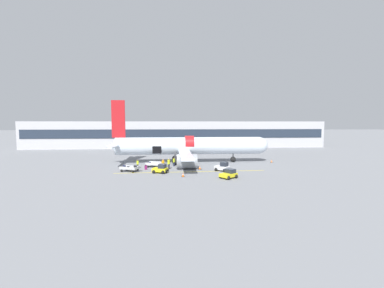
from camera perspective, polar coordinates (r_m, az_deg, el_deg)
name	(u,v)px	position (r m, az deg, el deg)	size (l,w,h in m)	color
ground_plane	(183,169)	(44.92, -2.00, -5.48)	(500.00, 500.00, 0.00)	slate
apron_marking_line	(191,172)	(42.01, -0.19, -6.19)	(24.67, 0.76, 0.01)	yellow
terminal_strip	(177,134)	(84.93, -3.33, 2.18)	(94.76, 11.57, 8.40)	#B2B2B7
airplane	(187,147)	(51.24, -1.13, -0.60)	(32.46, 26.85, 12.32)	silver
baggage_tug_lead	(223,167)	(42.74, 6.81, -5.17)	(2.57, 2.45, 1.56)	silver
baggage_tug_mid	(229,174)	(37.59, 8.19, -6.65)	(2.88, 2.71, 1.32)	yellow
baggage_tug_rear	(161,169)	(41.28, -6.98, -5.56)	(2.71, 2.39, 1.43)	yellow
baggage_cart_loading	(156,164)	(46.77, -7.96, -4.53)	(4.21, 2.83, 1.01)	silver
baggage_cart_queued	(130,169)	(43.42, -13.60, -5.34)	(3.83, 2.67, 1.00)	#B7BABF
ground_crew_loader_a	(163,164)	(44.39, -6.42, -4.41)	(0.44, 0.62, 1.78)	#2D2D33
ground_crew_loader_b	(169,164)	(44.40, -5.18, -4.34)	(0.59, 0.59, 1.86)	#2D2D33
ground_crew_driver	(138,164)	(45.88, -12.00, -4.34)	(0.49, 0.49, 1.54)	#2D2D33
ground_crew_supervisor	(174,162)	(47.30, -4.04, -3.95)	(0.42, 0.56, 1.59)	#1E2338
suitcase_on_tarmac_upright	(146,167)	(44.61, -10.22, -5.16)	(0.45, 0.31, 0.83)	#721951
safety_cone_nose	(272,161)	(54.19, 17.26, -3.65)	(0.46, 0.46, 0.59)	black
safety_cone_engine_left	(183,175)	(38.23, -2.00, -6.86)	(0.47, 0.47, 0.61)	black
safety_cone_wingtip	(200,168)	(44.21, 1.73, -5.27)	(0.57, 0.57, 0.62)	black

